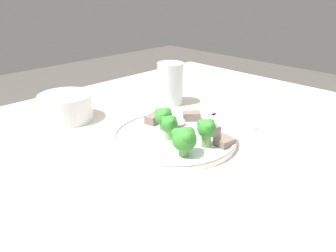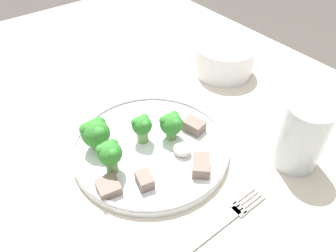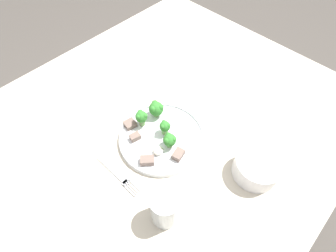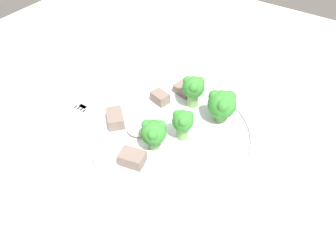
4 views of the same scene
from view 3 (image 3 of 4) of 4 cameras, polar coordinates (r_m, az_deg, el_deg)
The scene contains 15 objects.
ground_plane at distance 1.55m, azimuth -0.96°, elevation -16.62°, with size 8.00×8.00×0.00m, color #4C4742.
table at distance 0.94m, azimuth -1.52°, elevation -2.84°, with size 1.28×1.06×0.77m.
dinner_plate at distance 0.82m, azimuth -1.43°, elevation -2.50°, with size 0.27×0.27×0.02m.
fork at distance 0.78m, azimuth -11.09°, elevation -10.19°, with size 0.02×0.17×0.00m.
cream_bowl at distance 0.78m, azimuth 18.75°, elevation -8.57°, with size 0.13×0.13×0.06m.
drinking_glass at distance 0.67m, azimuth -0.66°, elevation -17.64°, with size 0.07×0.07×0.11m.
broccoli_floret_near_rim_left at distance 0.84m, azimuth -2.60°, elevation 3.84°, with size 0.05×0.05×0.06m.
broccoli_floret_center_left at distance 0.82m, azimuth -5.82°, elevation 1.97°, with size 0.04×0.04×0.06m.
broccoli_floret_back_left at distance 0.80m, azimuth -0.68°, elevation -0.15°, with size 0.03×0.03×0.05m.
broccoli_floret_front_left at distance 0.77m, azimuth 0.35°, elevation -3.05°, with size 0.04×0.04×0.05m.
meat_slice_front_slice at distance 0.77m, azimuth 2.27°, elevation -6.21°, with size 0.04×0.03×0.02m.
meat_slice_middle_slice at distance 0.76m, azimuth -4.55°, elevation -7.48°, with size 0.05×0.05×0.02m.
meat_slice_rear_slice at distance 0.84m, azimuth -8.25°, elevation 0.43°, with size 0.04×0.04×0.02m.
meat_slice_edge_slice at distance 0.81m, azimuth -7.18°, elevation -2.37°, with size 0.04×0.03×0.02m.
sauce_dollop at distance 0.78m, azimuth -2.16°, elevation -5.40°, with size 0.03×0.03×0.02m.
Camera 3 is at (0.35, 0.37, 1.47)m, focal length 28.00 mm.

